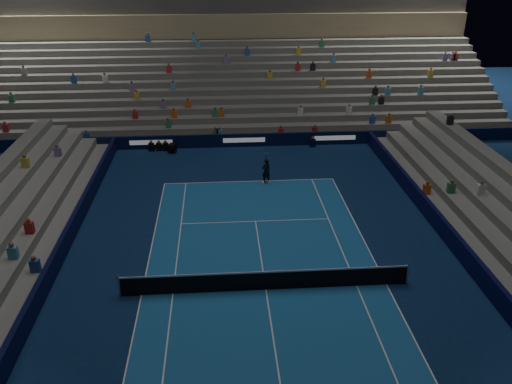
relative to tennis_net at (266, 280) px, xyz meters
The scene contains 9 objects.
ground 0.50m from the tennis_net, ahead, with size 90.00×90.00×0.00m, color #0B2045.
court_surface 0.50m from the tennis_net, ahead, with size 10.97×23.77×0.01m, color #1B5897.
sponsor_barrier_far 18.50m from the tennis_net, 90.00° to the left, with size 44.00×0.25×1.00m, color black.
sponsor_barrier_east 9.70m from the tennis_net, ahead, with size 0.25×37.00×1.00m, color #080932.
sponsor_barrier_west 9.70m from the tennis_net, behind, with size 0.25×37.00×1.00m, color black.
grandstand_main 28.05m from the tennis_net, 90.00° to the left, with size 44.00×15.20×11.20m.
tennis_net is the anchor object (origin of this frame).
tennis_player 11.63m from the tennis_net, 84.77° to the left, with size 0.60×0.39×1.64m, color black.
broadcast_camera 18.35m from the tennis_net, 106.95° to the left, with size 0.63×1.02×0.66m.
Camera 1 is at (-1.84, -19.04, 13.85)m, focal length 36.55 mm.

